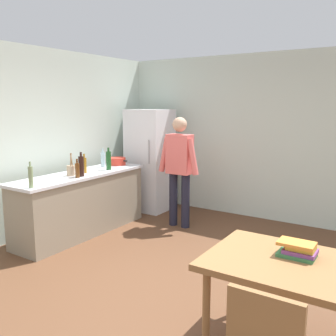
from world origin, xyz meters
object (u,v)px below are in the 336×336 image
(cooking_pot, at_px, (117,161))
(dining_table, at_px, (303,274))
(bottle_wine_green, at_px, (109,160))
(book_stack, at_px, (298,250))
(bottle_beer_brown, at_px, (77,170))
(person, at_px, (179,165))
(bottle_water_clear, at_px, (103,159))
(refrigerator, at_px, (150,160))
(utensil_jar, at_px, (71,170))
(bottle_vinegar_tall, at_px, (31,177))
(bottle_wine_dark, at_px, (81,166))
(bottle_oil_amber, at_px, (84,165))

(cooking_pot, bearing_deg, dining_table, -29.88)
(bottle_wine_green, height_order, book_stack, bottle_wine_green)
(book_stack, bearing_deg, bottle_beer_brown, 166.82)
(person, distance_m, bottle_water_clear, 1.24)
(person, bearing_deg, dining_table, -42.41)
(cooking_pot, relative_size, bottle_wine_green, 1.18)
(cooking_pot, relative_size, bottle_water_clear, 1.33)
(refrigerator, bearing_deg, utensil_jar, -92.78)
(refrigerator, relative_size, bottle_wine_green, 5.29)
(utensil_jar, relative_size, bottle_vinegar_tall, 1.00)
(person, relative_size, bottle_water_clear, 5.67)
(refrigerator, distance_m, utensil_jar, 1.79)
(bottle_beer_brown, relative_size, book_stack, 0.93)
(book_stack, bearing_deg, bottle_wine_green, 155.77)
(utensil_jar, distance_m, bottle_beer_brown, 0.20)
(dining_table, xyz_separation_m, cooking_pot, (-3.45, 1.98, 0.29))
(person, bearing_deg, bottle_water_clear, -158.72)
(bottle_water_clear, bearing_deg, cooking_pot, 80.47)
(bottle_wine_dark, distance_m, bottle_water_clear, 0.80)
(bottle_vinegar_tall, height_order, bottle_beer_brown, bottle_vinegar_tall)
(bottle_vinegar_tall, relative_size, bottle_water_clear, 1.07)
(book_stack, bearing_deg, bottle_wine_dark, 165.21)
(person, height_order, bottle_water_clear, person)
(dining_table, bearing_deg, refrigerator, 140.71)
(utensil_jar, height_order, bottle_wine_dark, bottle_wine_dark)
(bottle_beer_brown, bearing_deg, bottle_wine_green, 95.09)
(bottle_wine_green, bearing_deg, book_stack, -24.23)
(refrigerator, bearing_deg, person, -30.23)
(refrigerator, xyz_separation_m, book_stack, (3.23, -2.58, -0.10))
(person, bearing_deg, utensil_jar, -130.04)
(dining_table, relative_size, bottle_beer_brown, 5.38)
(cooking_pot, height_order, utensil_jar, utensil_jar)
(bottle_oil_amber, xyz_separation_m, bottle_water_clear, (-0.13, 0.53, 0.01))
(bottle_wine_dark, bearing_deg, person, 53.94)
(bottle_water_clear, bearing_deg, bottle_oil_amber, -76.69)
(person, distance_m, bottle_oil_amber, 1.42)
(person, xyz_separation_m, dining_table, (2.35, -2.15, -0.31))
(refrigerator, distance_m, book_stack, 4.14)
(dining_table, xyz_separation_m, bottle_wine_green, (-3.26, 1.56, 0.37))
(person, xyz_separation_m, bottle_beer_brown, (-0.84, -1.29, 0.03))
(person, relative_size, bottle_wine_dark, 5.00)
(person, bearing_deg, book_stack, -41.59)
(person, height_order, bottle_vinegar_tall, person)
(dining_table, xyz_separation_m, bottle_wine_dark, (-3.22, 0.95, 0.37))
(refrigerator, distance_m, bottle_oil_amber, 1.54)
(cooking_pot, distance_m, bottle_vinegar_tall, 1.90)
(refrigerator, relative_size, bottle_beer_brown, 6.92)
(refrigerator, relative_size, bottle_water_clear, 6.00)
(bottle_vinegar_tall, xyz_separation_m, book_stack, (3.13, 0.01, -0.23))
(bottle_beer_brown, height_order, bottle_water_clear, bottle_water_clear)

